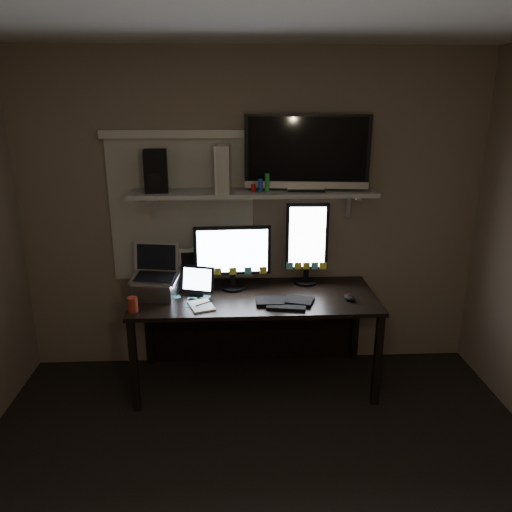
{
  "coord_description": "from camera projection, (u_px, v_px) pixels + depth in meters",
  "views": [
    {
      "loc": [
        -0.16,
        -2.02,
        2.13
      ],
      "look_at": [
        -0.0,
        1.25,
        1.09
      ],
      "focal_mm": 35.0,
      "sensor_mm": 36.0,
      "label": 1
    }
  ],
  "objects": [
    {
      "name": "back_wall",
      "position": [
        253.0,
        216.0,
        3.91
      ],
      "size": [
        3.6,
        0.0,
        3.6
      ],
      "primitive_type": "plane",
      "rotation": [
        1.57,
        0.0,
        0.0
      ],
      "color": "#756454",
      "rests_on": "floor"
    },
    {
      "name": "window_blinds",
      "position": [
        182.0,
        211.0,
        3.86
      ],
      "size": [
        1.1,
        0.02,
        1.1
      ],
      "primitive_type": "cube",
      "color": "beige",
      "rests_on": "back_wall"
    },
    {
      "name": "desk",
      "position": [
        254.0,
        310.0,
        3.89
      ],
      "size": [
        1.8,
        0.75,
        0.73
      ],
      "color": "black",
      "rests_on": "floor"
    },
    {
      "name": "wall_shelf",
      "position": [
        254.0,
        193.0,
        3.68
      ],
      "size": [
        1.8,
        0.35,
        0.03
      ],
      "primitive_type": "cube",
      "color": "#A3A39F",
      "rests_on": "back_wall"
    },
    {
      "name": "monitor_landscape",
      "position": [
        233.0,
        257.0,
        3.77
      ],
      "size": [
        0.58,
        0.09,
        0.51
      ],
      "primitive_type": "cube",
      "rotation": [
        0.0,
        0.0,
        0.04
      ],
      "color": "black",
      "rests_on": "desk"
    },
    {
      "name": "monitor_portrait",
      "position": [
        307.0,
        243.0,
        3.86
      ],
      "size": [
        0.33,
        0.07,
        0.66
      ],
      "primitive_type": "cube",
      "rotation": [
        0.0,
        0.0,
        -0.03
      ],
      "color": "black",
      "rests_on": "desk"
    },
    {
      "name": "keyboard",
      "position": [
        284.0,
        301.0,
        3.57
      ],
      "size": [
        0.44,
        0.24,
        0.03
      ],
      "primitive_type": "cube",
      "rotation": [
        0.0,
        0.0,
        -0.18
      ],
      "color": "black",
      "rests_on": "desk"
    },
    {
      "name": "mouse",
      "position": [
        349.0,
        297.0,
        3.63
      ],
      "size": [
        0.1,
        0.12,
        0.04
      ],
      "primitive_type": "ellipsoid",
      "rotation": [
        0.0,
        0.0,
        0.34
      ],
      "color": "black",
      "rests_on": "desk"
    },
    {
      "name": "notepad",
      "position": [
        201.0,
        306.0,
        3.51
      ],
      "size": [
        0.22,
        0.25,
        0.01
      ],
      "primitive_type": "cube",
      "rotation": [
        0.0,
        0.0,
        0.33
      ],
      "color": "white",
      "rests_on": "desk"
    },
    {
      "name": "tablet",
      "position": [
        197.0,
        280.0,
        3.69
      ],
      "size": [
        0.28,
        0.18,
        0.23
      ],
      "primitive_type": "cube",
      "rotation": [
        0.0,
        0.0,
        -0.29
      ],
      "color": "black",
      "rests_on": "desk"
    },
    {
      "name": "file_sorter",
      "position": [
        196.0,
        266.0,
        3.91
      ],
      "size": [
        0.24,
        0.16,
        0.29
      ],
      "primitive_type": "cube",
      "rotation": [
        0.0,
        0.0,
        0.27
      ],
      "color": "black",
      "rests_on": "desk"
    },
    {
      "name": "laptop",
      "position": [
        155.0,
        273.0,
        3.63
      ],
      "size": [
        0.37,
        0.32,
        0.38
      ],
      "primitive_type": "cube",
      "rotation": [
        0.0,
        0.0,
        -0.16
      ],
      "color": "#B1B1B6",
      "rests_on": "desk"
    },
    {
      "name": "cup",
      "position": [
        133.0,
        305.0,
        3.42
      ],
      "size": [
        0.09,
        0.09,
        0.1
      ],
      "primitive_type": "cylinder",
      "rotation": [
        0.0,
        0.0,
        0.25
      ],
      "color": "maroon",
      "rests_on": "desk"
    },
    {
      "name": "sticky_notes",
      "position": [
        194.0,
        300.0,
        3.62
      ],
      "size": [
        0.32,
        0.28,
        0.0
      ],
      "primitive_type": null,
      "rotation": [
        0.0,
        0.0,
        -0.32
      ],
      "color": "yellow",
      "rests_on": "desk"
    },
    {
      "name": "tv",
      "position": [
        307.0,
        153.0,
        3.61
      ],
      "size": [
        0.92,
        0.26,
        0.54
      ],
      "primitive_type": "cube",
      "rotation": [
        0.0,
        0.0,
        -0.11
      ],
      "color": "black",
      "rests_on": "wall_shelf"
    },
    {
      "name": "game_console",
      "position": [
        223.0,
        168.0,
        3.6
      ],
      "size": [
        0.12,
        0.29,
        0.34
      ],
      "primitive_type": "cube",
      "rotation": [
        0.0,
        0.0,
        -0.11
      ],
      "color": "beige",
      "rests_on": "wall_shelf"
    },
    {
      "name": "speaker",
      "position": [
        156.0,
        171.0,
        3.61
      ],
      "size": [
        0.18,
        0.22,
        0.3
      ],
      "primitive_type": "cube",
      "rotation": [
        0.0,
        0.0,
        0.11
      ],
      "color": "black",
      "rests_on": "wall_shelf"
    },
    {
      "name": "bottles",
      "position": [
        260.0,
        183.0,
        3.6
      ],
      "size": [
        0.21,
        0.06,
        0.13
      ],
      "primitive_type": null,
      "rotation": [
        0.0,
        0.0,
        0.07
      ],
      "color": "#A50F0C",
      "rests_on": "wall_shelf"
    }
  ]
}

